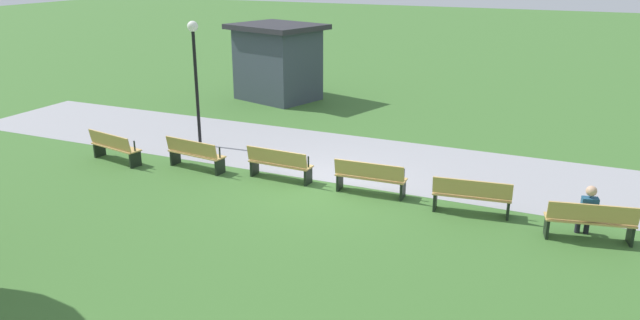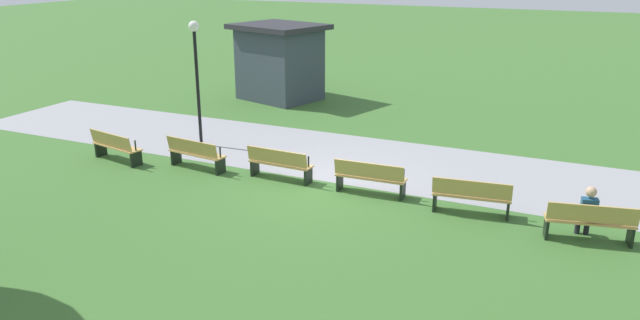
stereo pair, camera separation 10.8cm
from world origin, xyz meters
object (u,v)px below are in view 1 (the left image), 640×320
bench_0 (114,146)px  person_seated (588,210)px  bench_4 (472,195)px  bench_5 (590,220)px  bench_3 (370,177)px  lamp_post (195,60)px  kiosk (278,61)px  bench_1 (195,153)px  bench_2 (279,163)px

bench_0 → person_seated: 12.48m
bench_4 → person_seated: (2.42, -0.27, 0.16)m
bench_0 → bench_5: (12.55, 0.00, 0.00)m
bench_3 → person_seated: person_seated is taller
person_seated → lamp_post: lamp_post is taller
bench_4 → bench_5: (2.49, -0.40, 0.00)m
bench_4 → kiosk: 13.06m
lamp_post → kiosk: lamp_post is taller
bench_0 → bench_3: 7.56m
kiosk → bench_5: bearing=-20.4°
bench_1 → lamp_post: lamp_post is taller
bench_3 → lamp_post: size_ratio=0.46×
bench_2 → kiosk: size_ratio=0.43×
lamp_post → person_seated: bearing=-11.4°
person_seated → kiosk: kiosk is taller
lamp_post → bench_2: bearing=-25.6°
bench_3 → bench_4: 2.53m
bench_2 → bench_5: same height
bench_1 → bench_3: 5.05m
bench_3 → kiosk: bearing=127.3°
bench_0 → bench_3: bearing=16.0°
kiosk → bench_2: bearing=-45.2°
bench_1 → bench_3: same height
bench_3 → bench_5: (5.01, -0.60, 0.00)m
bench_2 → bench_5: 7.56m
bench_0 → kiosk: bearing=98.6°
bench_0 → bench_5: size_ratio=1.00×
bench_5 → kiosk: 15.22m
bench_3 → bench_5: bearing=-9.1°
bench_0 → bench_5: 12.55m
bench_1 → bench_4: size_ratio=1.00×
bench_0 → kiosk: (0.45, 9.18, 1.09)m
bench_2 → bench_3: size_ratio=1.00×
bench_4 → kiosk: kiosk is taller
bench_1 → person_seated: size_ratio=1.50×
bench_0 → bench_1: bearing=20.6°
person_seated → kiosk: (-12.02, 9.04, 0.93)m
bench_3 → kiosk: kiosk is taller
bench_0 → bench_3: same height
bench_2 → bench_3: 2.53m
bench_2 → person_seated: size_ratio=1.48×
bench_4 → bench_5: bearing=-16.0°
kiosk → bench_0: bearing=-76.0°
bench_4 → person_seated: bearing=-13.2°
bench_2 → bench_5: bearing=-2.3°
person_seated → kiosk: bearing=131.6°
person_seated → bench_4: bearing=162.2°
bench_0 → lamp_post: (1.26, 2.40, 2.21)m
person_seated → lamp_post: bearing=157.1°
lamp_post → kiosk: 6.92m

